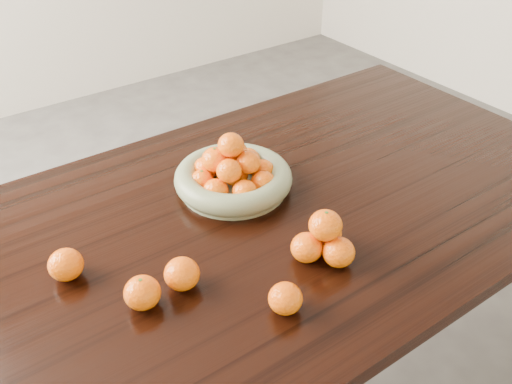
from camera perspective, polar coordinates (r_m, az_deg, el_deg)
dining_table at (r=1.45m, az=-1.53°, el=-5.58°), size 2.00×1.00×0.75m
fruit_bowl at (r=1.48m, az=-2.30°, el=1.67°), size 0.31×0.31×0.16m
orange_pyramid at (r=1.27m, az=6.84°, el=-4.70°), size 0.14×0.14×0.12m
loose_orange_0 at (r=1.18m, az=-11.30°, el=-9.85°), size 0.08×0.08×0.07m
loose_orange_1 at (r=1.20m, az=-7.42°, el=-8.12°), size 0.08×0.08×0.07m
loose_orange_2 at (r=1.15m, az=2.95°, el=-10.58°), size 0.07×0.07×0.06m
loose_orange_3 at (r=1.28m, az=-18.49°, el=-6.90°), size 0.08×0.08×0.07m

